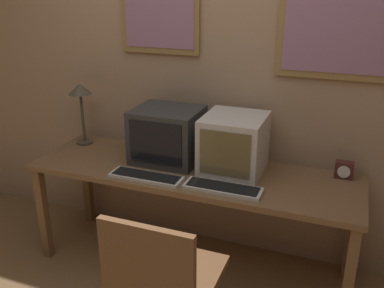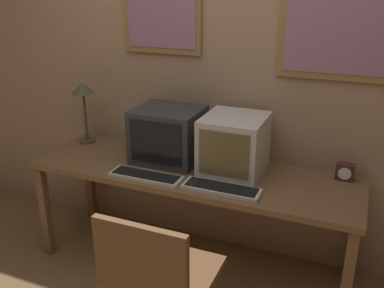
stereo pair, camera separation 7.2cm
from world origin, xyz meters
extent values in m
cube|color=tan|center=(0.00, 1.35, 1.30)|extent=(8.00, 0.05, 2.60)
cube|color=olive|center=(-0.36, 1.31, 1.65)|extent=(0.56, 0.02, 0.55)
cube|color=gray|center=(-0.36, 1.30, 1.65)|extent=(0.49, 0.01, 0.47)
cube|color=olive|center=(0.75, 1.31, 1.57)|extent=(0.66, 0.02, 0.57)
cube|color=gray|center=(0.75, 1.30, 1.57)|extent=(0.58, 0.01, 0.49)
cube|color=brown|center=(0.00, 0.97, 0.70)|extent=(2.08, 0.62, 0.04)
cube|color=brown|center=(-0.99, 0.71, 0.34)|extent=(0.06, 0.06, 0.68)
cube|color=brown|center=(0.99, 0.71, 0.34)|extent=(0.06, 0.06, 0.68)
cube|color=brown|center=(-0.99, 1.23, 0.34)|extent=(0.06, 0.06, 0.68)
cube|color=brown|center=(0.99, 1.23, 0.34)|extent=(0.06, 0.06, 0.68)
cube|color=#333333|center=(-0.21, 1.07, 0.89)|extent=(0.43, 0.36, 0.35)
cube|color=black|center=(-0.21, 0.89, 0.90)|extent=(0.35, 0.01, 0.27)
cube|color=beige|center=(0.24, 1.07, 0.89)|extent=(0.37, 0.39, 0.36)
cube|color=brown|center=(0.24, 0.87, 0.90)|extent=(0.30, 0.01, 0.27)
cube|color=beige|center=(-0.21, 0.76, 0.73)|extent=(0.45, 0.14, 0.02)
cube|color=black|center=(-0.21, 0.76, 0.74)|extent=(0.42, 0.11, 0.00)
cube|color=beige|center=(0.26, 0.78, 0.73)|extent=(0.45, 0.14, 0.02)
cube|color=black|center=(0.26, 0.78, 0.74)|extent=(0.41, 0.12, 0.00)
ellipsoid|color=black|center=(0.09, 0.77, 0.73)|extent=(0.06, 0.11, 0.04)
cube|color=#4C231E|center=(0.90, 1.20, 0.77)|extent=(0.11, 0.06, 0.10)
cylinder|color=white|center=(0.90, 1.17, 0.77)|extent=(0.07, 0.00, 0.07)
cylinder|color=#4C4233|center=(-0.91, 1.14, 0.72)|extent=(0.12, 0.12, 0.02)
cylinder|color=#4C4233|center=(-0.91, 1.14, 0.92)|extent=(0.02, 0.02, 0.37)
cone|color=#4C4233|center=(-0.91, 1.14, 1.12)|extent=(0.16, 0.16, 0.07)
cube|color=brown|center=(0.14, 0.27, 0.46)|extent=(0.49, 0.49, 0.04)
cube|color=brown|center=(0.14, 0.04, 0.68)|extent=(0.45, 0.04, 0.40)
camera|label=1|loc=(0.88, -1.33, 1.84)|focal=40.00mm
camera|label=2|loc=(0.95, -1.30, 1.84)|focal=40.00mm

